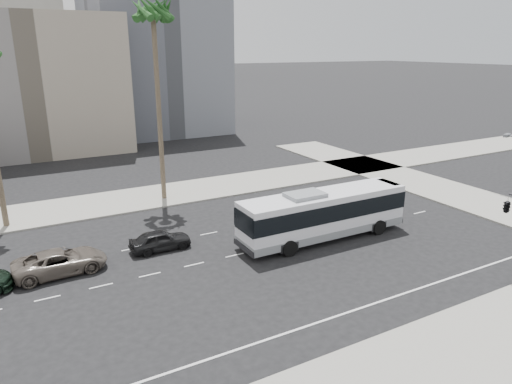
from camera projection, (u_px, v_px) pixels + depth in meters
ground at (272, 247)px, 33.62m from camera, size 700.00×700.00×0.00m
sidewalk_north at (193, 190)px, 46.55m from camera, size 120.00×7.00×0.15m
sidewalk_south at (450, 371)px, 20.65m from camera, size 120.00×7.00×0.15m
cross_block_east at (473, 200)px, 43.75m from camera, size 7.00×60.00×0.15m
midrise_beige_west at (27, 84)px, 63.01m from camera, size 24.00×18.00×18.00m
midrise_gray_center at (153, 52)px, 76.89m from camera, size 20.00×20.00×26.00m
highrise_right at (117, 3)px, 236.14m from camera, size 26.00×26.00×70.00m
highrise_far at (149, 18)px, 274.23m from camera, size 22.00×22.00×60.00m
city_bus at (324, 213)px, 34.56m from camera, size 13.35×3.27×3.84m
car_a at (160, 240)px, 32.94m from camera, size 1.79×4.32×1.46m
car_b at (60, 262)px, 29.51m from camera, size 2.88×5.78×1.57m
palm_near at (153, 17)px, 39.28m from camera, size 5.32×5.32×17.89m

